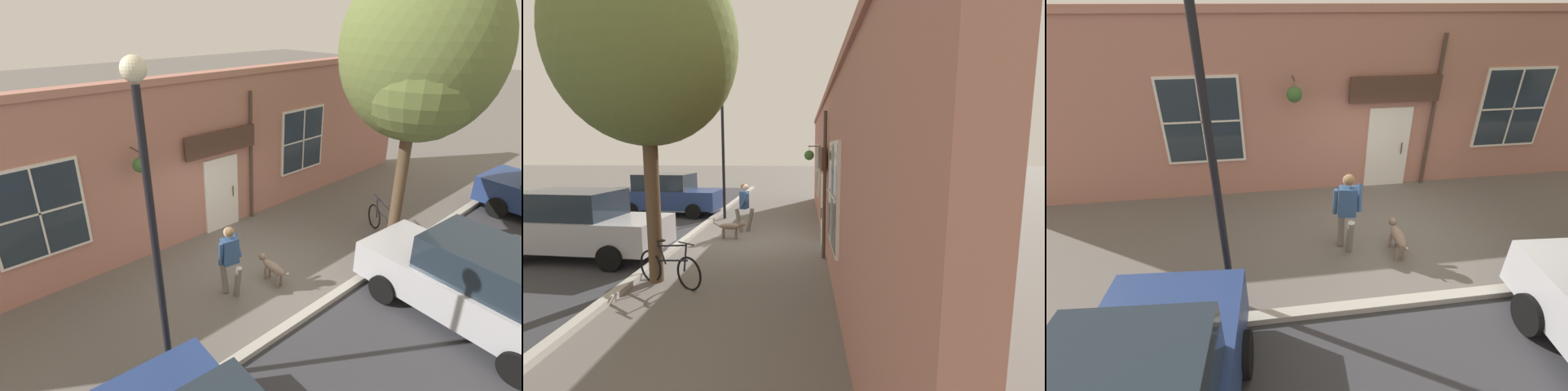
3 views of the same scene
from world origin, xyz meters
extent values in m
plane|color=#66605B|center=(0.00, 0.00, 0.00)|extent=(90.00, 90.00, 0.00)
cube|color=#B2ADA3|center=(2.00, 0.00, 0.06)|extent=(0.20, 28.00, 0.12)
cube|color=#B27566|center=(-2.35, 0.00, 2.07)|extent=(0.30, 18.00, 4.15)
cube|color=#B27566|center=(-2.35, 0.00, 4.23)|extent=(0.42, 18.00, 0.16)
cube|color=white|center=(-2.18, 0.64, 1.05)|extent=(0.10, 1.10, 2.10)
cube|color=#232D38|center=(-2.15, 0.64, 1.00)|extent=(0.03, 0.90, 1.90)
cylinder|color=#47382D|center=(-2.09, 0.99, 1.05)|extent=(0.03, 0.03, 0.30)
cube|color=#4C3328|center=(-2.08, 0.64, 2.55)|extent=(0.08, 2.20, 0.60)
cylinder|color=#47382D|center=(-2.12, 1.69, 1.87)|extent=(0.09, 0.09, 3.73)
cylinder|color=#47382D|center=(-1.96, -1.78, 2.89)|extent=(0.44, 0.04, 0.04)
cylinder|color=#47382D|center=(-1.78, -1.78, 2.71)|extent=(0.01, 0.01, 0.34)
cone|color=#2D2823|center=(-1.78, -1.78, 2.49)|extent=(0.32, 0.32, 0.18)
sphere|color=#3D6B33|center=(-1.78, -1.78, 2.58)|extent=(0.34, 0.34, 0.34)
cube|color=white|center=(-2.18, -3.86, 1.95)|extent=(0.08, 1.82, 2.02)
cube|color=#232D38|center=(-2.15, -3.86, 1.95)|extent=(0.03, 1.70, 1.90)
cube|color=white|center=(-2.13, -3.86, 1.95)|extent=(0.04, 0.04, 1.90)
cube|color=white|center=(-2.13, -3.86, 1.95)|extent=(0.04, 1.70, 0.04)
cube|color=white|center=(-2.18, 3.86, 1.95)|extent=(0.08, 1.82, 2.02)
cube|color=#232D38|center=(-2.15, 3.86, 1.95)|extent=(0.03, 1.70, 1.90)
cube|color=white|center=(-2.13, 3.86, 1.95)|extent=(0.04, 0.04, 1.90)
cube|color=white|center=(-2.13, 3.86, 1.95)|extent=(0.04, 1.70, 0.04)
cylinder|color=#6B665B|center=(0.22, -1.08, 0.40)|extent=(0.31, 0.19, 0.81)
cylinder|color=#6B665B|center=(0.59, -0.99, 0.40)|extent=(0.31, 0.19, 0.81)
cube|color=#2D4C7A|center=(0.40, -1.04, 1.09)|extent=(0.28, 0.38, 0.58)
sphere|color=beige|center=(0.38, -1.03, 1.53)|extent=(0.22, 0.22, 0.22)
sphere|color=brown|center=(0.41, -1.04, 1.55)|extent=(0.21, 0.21, 0.21)
cylinder|color=#2D4C7A|center=(0.39, -1.27, 1.10)|extent=(0.17, 0.11, 0.57)
cylinder|color=#2D4C7A|center=(0.35, -0.79, 1.12)|extent=(0.34, 0.15, 0.52)
ellipsoid|color=#7F6B5B|center=(0.71, -0.07, 0.41)|extent=(0.69, 0.25, 0.20)
cylinder|color=#7F6B5B|center=(0.50, -0.13, 0.16)|extent=(0.06, 0.06, 0.32)
cylinder|color=#7F6B5B|center=(0.51, 0.01, 0.16)|extent=(0.06, 0.06, 0.32)
cylinder|color=#7F6B5B|center=(0.91, -0.14, 0.16)|extent=(0.06, 0.06, 0.32)
cylinder|color=#7F6B5B|center=(0.92, -0.01, 0.16)|extent=(0.06, 0.06, 0.32)
sphere|color=#7F6B5B|center=(0.31, -0.05, 0.48)|extent=(0.17, 0.17, 0.17)
cone|color=#7F6B5B|center=(0.20, -0.05, 0.46)|extent=(0.10, 0.09, 0.09)
cone|color=#7F6B5B|center=(0.32, -0.10, 0.56)|extent=(0.06, 0.06, 0.07)
cone|color=#7F6B5B|center=(0.32, 0.00, 0.56)|extent=(0.06, 0.06, 0.07)
cylinder|color=#7F6B5B|center=(1.13, -0.09, 0.46)|extent=(0.21, 0.04, 0.14)
cylinder|color=black|center=(2.68, -4.73, 0.31)|extent=(0.63, 0.22, 0.62)
cylinder|color=black|center=(2.80, -2.98, 0.31)|extent=(0.63, 0.22, 0.62)
cylinder|color=black|center=(2.73, 1.21, 0.31)|extent=(0.63, 0.22, 0.62)
cylinder|color=black|center=(1.59, -3.21, 2.43)|extent=(0.11, 0.11, 4.86)
camera|label=1|loc=(6.26, -5.35, 5.64)|focal=28.00mm
camera|label=2|loc=(-1.60, 10.46, 2.83)|focal=24.00mm
camera|label=3|loc=(5.85, -2.58, 4.41)|focal=24.00mm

